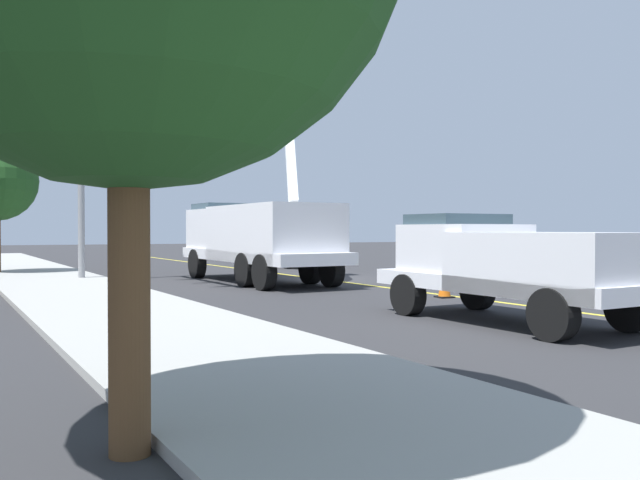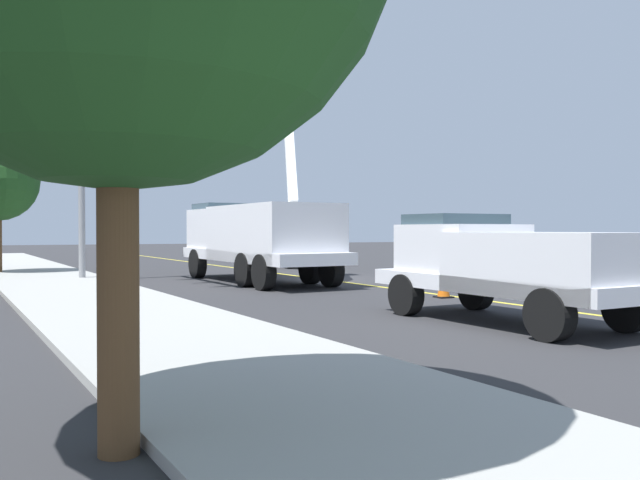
% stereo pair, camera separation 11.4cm
% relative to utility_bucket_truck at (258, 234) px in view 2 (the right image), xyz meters
% --- Properties ---
extents(ground, '(120.00, 120.00, 0.00)m').
position_rel_utility_bucket_truck_xyz_m(ground, '(0.13, -2.42, -1.60)').
color(ground, '#2D2D30').
extents(sidewalk_far_side, '(59.99, 10.93, 0.12)m').
position_rel_utility_bucket_truck_xyz_m(sidewalk_far_side, '(-0.91, 5.96, -1.54)').
color(sidewalk_far_side, '#9E9E99').
rests_on(sidewalk_far_side, ground).
extents(lane_centre_stripe, '(49.64, 6.29, 0.01)m').
position_rel_utility_bucket_truck_xyz_m(lane_centre_stripe, '(0.13, -2.42, -1.60)').
color(lane_centre_stripe, yellow).
rests_on(lane_centre_stripe, ground).
extents(utility_bucket_truck, '(8.44, 3.49, 6.73)m').
position_rel_utility_bucket_truck_xyz_m(utility_bucket_truck, '(0.00, 0.00, 0.00)').
color(utility_bucket_truck, white).
rests_on(utility_bucket_truck, ground).
extents(service_pickup_truck, '(5.82, 2.77, 2.06)m').
position_rel_utility_bucket_truck_xyz_m(service_pickup_truck, '(-11.28, -1.36, -0.48)').
color(service_pickup_truck, white).
rests_on(service_pickup_truck, ground).
extents(passing_minivan, '(5.00, 2.47, 1.69)m').
position_rel_utility_bucket_truck_xyz_m(passing_minivan, '(8.39, -4.13, -0.63)').
color(passing_minivan, tan).
rests_on(passing_minivan, ground).
extents(traffic_cone_mid_front, '(0.40, 0.40, 0.87)m').
position_rel_utility_bucket_truck_xyz_m(traffic_cone_mid_front, '(-6.84, -2.84, -1.18)').
color(traffic_cone_mid_front, black).
rests_on(traffic_cone_mid_front, ground).
extents(traffic_cone_mid_rear, '(0.40, 0.40, 0.83)m').
position_rel_utility_bucket_truck_xyz_m(traffic_cone_mid_rear, '(-1.16, -2.25, -1.19)').
color(traffic_cone_mid_rear, black).
rests_on(traffic_cone_mid_rear, ground).
extents(traffic_cone_trailing, '(0.40, 0.40, 0.75)m').
position_rel_utility_bucket_truck_xyz_m(traffic_cone_trailing, '(4.42, -1.34, -1.24)').
color(traffic_cone_trailing, black).
rests_on(traffic_cone_trailing, ground).
extents(traffic_signal_mast, '(5.92, 1.01, 8.43)m').
position_rel_utility_bucket_truck_xyz_m(traffic_signal_mast, '(0.85, 5.16, 4.31)').
color(traffic_signal_mast, gray).
rests_on(traffic_signal_mast, ground).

